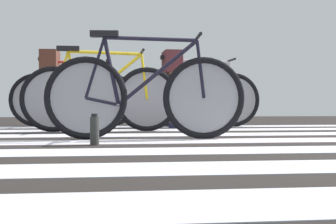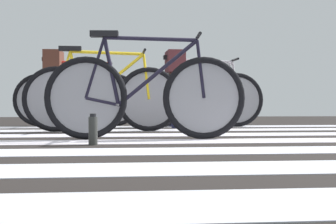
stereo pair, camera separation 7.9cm
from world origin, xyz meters
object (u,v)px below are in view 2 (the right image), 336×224
cyclist_4_of_4 (54,78)px  bicycle_3_of_4 (199,98)px  bicycle_2_of_4 (102,97)px  bicycle_4_of_4 (77,98)px  water_bottle (93,130)px  cyclist_3_of_4 (175,78)px  bicycle_1_of_4 (145,95)px

cyclist_4_of_4 → bicycle_3_of_4: bearing=-11.0°
bicycle_2_of_4 → bicycle_4_of_4: 1.29m
bicycle_3_of_4 → water_bottle: bicycle_3_of_4 is taller
cyclist_3_of_4 → bicycle_3_of_4: bearing=0.0°
bicycle_1_of_4 → bicycle_3_of_4: (0.78, 1.94, 0.00)m
cyclist_4_of_4 → water_bottle: (0.74, -2.83, -0.55)m
bicycle_2_of_4 → bicycle_3_of_4: (1.21, 0.83, 0.00)m
bicycle_1_of_4 → bicycle_3_of_4: 2.09m
cyclist_4_of_4 → bicycle_4_of_4: bearing=0.0°
bicycle_4_of_4 → water_bottle: (0.42, -2.83, -0.27)m
cyclist_3_of_4 → water_bottle: 2.63m
cyclist_3_of_4 → cyclist_4_of_4: (-1.61, 0.41, 0.02)m
bicycle_3_of_4 → bicycle_2_of_4: bearing=-147.7°
cyclist_3_of_4 → water_bottle: cyclist_3_of_4 is taller
bicycle_1_of_4 → cyclist_4_of_4: bearing=119.5°
bicycle_2_of_4 → bicycle_3_of_4: size_ratio=1.00×
bicycle_3_of_4 → water_bottle: bearing=-118.3°
water_bottle → bicycle_4_of_4: bearing=98.5°
bicycle_2_of_4 → cyclist_4_of_4: (-0.72, 1.23, 0.28)m
bicycle_4_of_4 → cyclist_3_of_4: bearing=-16.6°
bicycle_1_of_4 → cyclist_3_of_4: bearing=79.7°
bicycle_3_of_4 → bicycle_4_of_4: size_ratio=1.00×
bicycle_2_of_4 → water_bottle: bearing=-90.6°
water_bottle → bicycle_3_of_4: bearing=64.0°
bicycle_4_of_4 → cyclist_4_of_4: size_ratio=1.70×
cyclist_3_of_4 → bicycle_4_of_4: (-1.30, 0.40, -0.26)m
bicycle_1_of_4 → bicycle_3_of_4: bearing=71.5°
bicycle_2_of_4 → cyclist_3_of_4: 1.24m
bicycle_1_of_4 → bicycle_2_of_4: 1.18m
bicycle_4_of_4 → water_bottle: bicycle_4_of_4 is taller
cyclist_3_of_4 → bicycle_4_of_4: 1.39m
bicycle_2_of_4 → cyclist_4_of_4: cyclist_4_of_4 is taller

